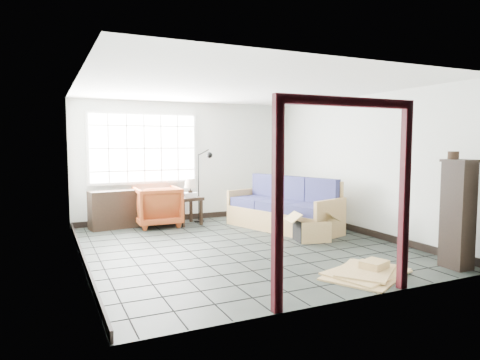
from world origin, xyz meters
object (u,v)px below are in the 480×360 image
side_table (187,202)px  futon_sofa (285,210)px  armchair (157,204)px

side_table → futon_sofa: bearing=-37.8°
futon_sofa → side_table: (-1.63, 1.26, 0.10)m
armchair → futon_sofa: bearing=149.7°
futon_sofa → side_table: futon_sofa is taller
futon_sofa → side_table: bearing=124.7°
futon_sofa → side_table: 2.06m
futon_sofa → side_table: size_ratio=4.01×
futon_sofa → armchair: futon_sofa is taller
armchair → side_table: 0.62m
side_table → armchair: bearing=170.9°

